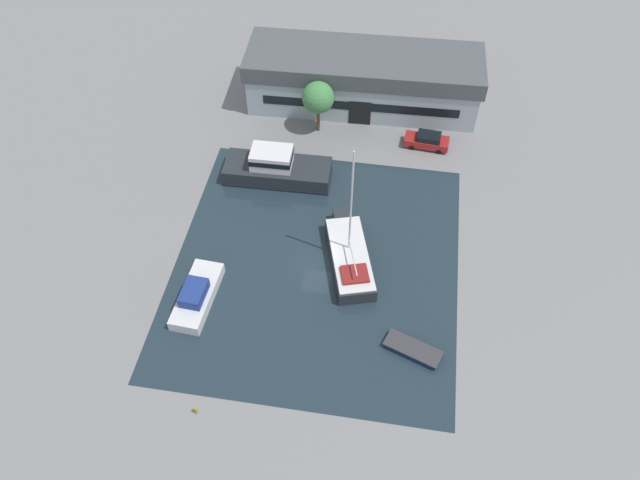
# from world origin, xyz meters

# --- Properties ---
(ground_plane) EXTENTS (440.00, 440.00, 0.00)m
(ground_plane) POSITION_xyz_m (0.00, 0.00, 0.00)
(ground_plane) COLOR slate
(water_canal) EXTENTS (25.07, 27.83, 0.01)m
(water_canal) POSITION_xyz_m (0.00, 0.00, 0.00)
(water_canal) COLOR #1E2D38
(water_canal) RESTS_ON ground
(warehouse_building) EXTENTS (25.82, 8.98, 6.12)m
(warehouse_building) POSITION_xyz_m (1.39, 24.09, 3.10)
(warehouse_building) COLOR #99A8B2
(warehouse_building) RESTS_ON ground
(quay_tree_near_building) EXTENTS (3.36, 3.36, 5.99)m
(quay_tree_near_building) POSITION_xyz_m (-2.76, 18.41, 4.27)
(quay_tree_near_building) COLOR brown
(quay_tree_near_building) RESTS_ON ground
(parked_car) EXTENTS (4.74, 2.20, 1.66)m
(parked_car) POSITION_xyz_m (8.98, 17.52, 0.84)
(parked_car) COLOR maroon
(parked_car) RESTS_ON ground
(sailboat_moored) EXTENTS (5.64, 10.31, 12.76)m
(sailboat_moored) POSITION_xyz_m (2.85, 0.78, 0.80)
(sailboat_moored) COLOR #23282D
(sailboat_moored) RESTS_ON water_canal
(motor_cruiser) EXTENTS (10.75, 4.18, 3.47)m
(motor_cruiser) POSITION_xyz_m (-5.74, 10.48, 1.26)
(motor_cruiser) COLOR #23282D
(motor_cruiser) RESTS_ON water_canal
(small_dinghy) EXTENTS (4.92, 3.17, 0.56)m
(small_dinghy) POSITION_xyz_m (9.04, -7.52, 0.29)
(small_dinghy) COLOR #19234C
(small_dinghy) RESTS_ON water_canal
(cabin_boat) EXTENTS (3.03, 7.04, 2.08)m
(cabin_boat) POSITION_xyz_m (-9.40, -5.41, 0.76)
(cabin_boat) COLOR silver
(cabin_boat) RESTS_ON water_canal
(mooring_bollard) EXTENTS (0.24, 0.24, 0.78)m
(mooring_bollard) POSITION_xyz_m (-6.65, -15.26, 0.42)
(mooring_bollard) COLOR olive
(mooring_bollard) RESTS_ON ground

